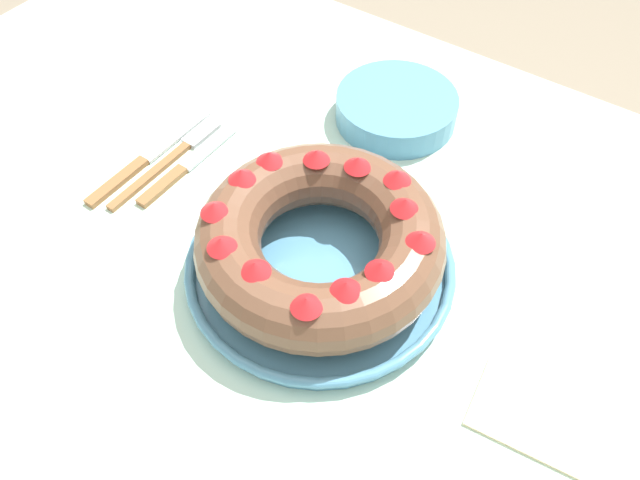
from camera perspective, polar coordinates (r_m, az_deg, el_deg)
dining_table at (r=0.77m, az=-0.14°, el=-8.44°), size 1.54×1.05×0.74m
serving_dish at (r=0.72m, az=-0.00°, el=-2.41°), size 0.31×0.31×0.02m
bundt_cake at (r=0.68m, az=-0.01°, el=0.07°), size 0.27×0.27×0.09m
fork at (r=0.87m, az=-13.26°, el=7.44°), size 0.02×0.20×0.01m
serving_knife at (r=0.87m, az=-15.92°, el=6.91°), size 0.02×0.22×0.01m
cake_knife at (r=0.85m, az=-12.53°, el=6.29°), size 0.02×0.18×0.01m
side_bowl at (r=0.90m, az=6.98°, el=11.89°), size 0.17×0.17×0.04m
napkin at (r=0.67m, az=19.12°, el=-14.92°), size 0.13×0.10×0.00m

